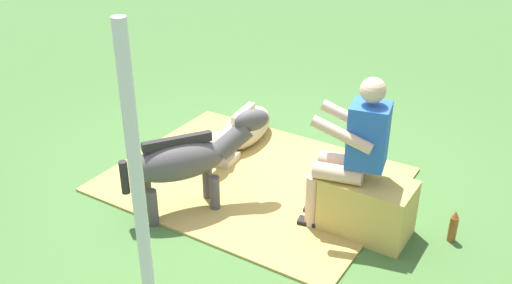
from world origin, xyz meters
TOP-DOWN VIEW (x-y plane):
  - ground_plane at (0.00, 0.00)m, footprint 24.00×24.00m
  - hay_patch at (0.09, -0.12)m, footprint 2.64×2.11m
  - hay_bale at (-1.15, 0.07)m, footprint 0.73×0.44m
  - person_seated at (-0.98, 0.10)m, footprint 0.71×0.51m
  - pony_standing at (0.30, 0.59)m, footprint 0.92×1.17m
  - pony_lying at (0.58, -0.68)m, footprint 0.51×1.35m
  - soda_bottle at (-1.81, -0.18)m, footprint 0.07×0.07m
  - tent_pole_left at (-0.94, 2.43)m, footprint 0.06×0.06m

SIDE VIEW (x-z plane):
  - ground_plane at x=0.00m, z-range 0.00..0.00m
  - hay_patch at x=0.09m, z-range 0.00..0.02m
  - soda_bottle at x=-1.81m, z-range 0.00..0.28m
  - pony_lying at x=0.58m, z-range -0.02..0.40m
  - hay_bale at x=-1.15m, z-range 0.00..0.50m
  - pony_standing at x=0.30m, z-range 0.08..0.95m
  - person_seated at x=-0.98m, z-range 0.08..1.45m
  - tent_pole_left at x=-0.94m, z-range 0.00..2.35m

